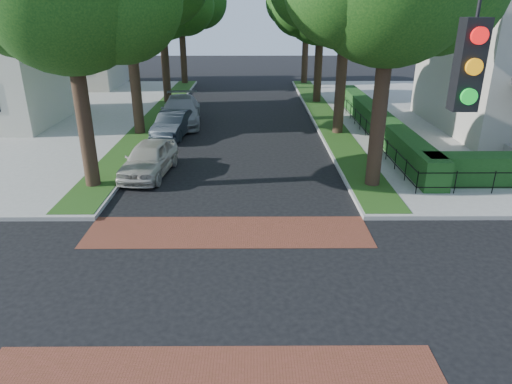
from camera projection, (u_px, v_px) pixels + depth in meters
ground at (222, 289)px, 11.57m from camera, size 120.00×120.00×0.00m
crosswalk_far at (228, 232)px, 14.53m from camera, size 9.00×2.20×0.01m
grass_strip_ne at (325, 116)px, 29.23m from camera, size 1.60×29.80×0.02m
grass_strip_nw at (156, 116)px, 29.17m from camera, size 1.60×29.80×0.02m
tree_right_far at (322, 3)px, 31.43m from camera, size 7.25×6.23×9.74m
tree_left_far at (163, 0)px, 31.29m from camera, size 7.00×6.02×9.86m
hedge_main_road at (378, 122)px, 25.22m from camera, size 1.00×18.00×1.20m
fence_main_road at (363, 125)px, 25.27m from camera, size 0.06×18.00×0.90m
house_left_far at (64, 27)px, 39.22m from camera, size 10.00×9.00×10.14m
parked_car_front at (149, 159)px, 19.23m from camera, size 2.12×4.35×1.43m
parked_car_middle at (173, 124)px, 25.00m from camera, size 1.93×4.32×1.38m
parked_car_rear at (181, 111)px, 27.60m from camera, size 2.86×5.84×1.63m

